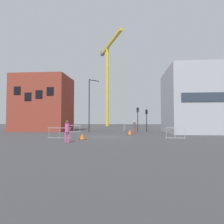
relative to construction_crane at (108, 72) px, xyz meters
The scene contains 15 objects.
ground 45.00m from the construction_crane, 84.06° to the right, with size 160.00×160.00×0.00m, color #333335.
brick_building 33.06m from the construction_crane, 105.13° to the right, with size 8.87×7.12×9.30m.
office_block 39.39m from the construction_crane, 61.59° to the right, with size 10.98×10.39×9.11m.
construction_crane is the anchor object (origin of this frame).
streetlamp_tall 34.19m from the construction_crane, 88.61° to the right, with size 1.68×1.56×8.24m.
traffic_light_near 34.86m from the construction_crane, 72.28° to the right, with size 0.36×0.38×3.52m.
traffic_light_verge 35.48m from the construction_crane, 75.41° to the right, with size 0.37×0.37×3.79m.
pedestrian_walking 50.06m from the construction_crane, 87.63° to the right, with size 0.34×0.34×1.75m.
pedestrian_waiting 39.64m from the construction_crane, 77.97° to the right, with size 0.34×0.34×1.72m.
safety_barrier_rear 47.33m from the construction_crane, 89.69° to the right, with size 2.31×0.18×1.08m.
safety_barrier_front 47.84m from the construction_crane, 75.55° to the right, with size 1.82×0.22×1.08m.
safety_barrier_left_run 33.67m from the construction_crane, 78.21° to the right, with size 0.12×2.07×1.08m.
safety_barrier_mid_span 37.84m from the construction_crane, 92.15° to the right, with size 1.92×0.29×1.08m.
traffic_cone_orange 42.18m from the construction_crane, 79.70° to the right, with size 0.63×0.63×0.63m.
traffic_cone_by_barrier 47.97m from the construction_crane, 86.71° to the right, with size 0.59×0.59×0.60m.
Camera 1 is at (2.62, -21.60, 1.73)m, focal length 32.35 mm.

